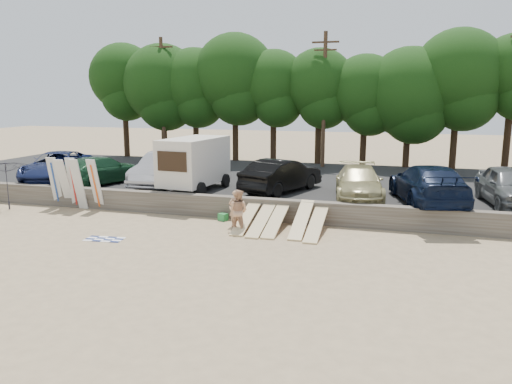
# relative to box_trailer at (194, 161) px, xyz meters

# --- Properties ---
(ground) EXTENTS (120.00, 120.00, 0.00)m
(ground) POSITION_rel_box_trailer_xyz_m (3.01, -5.47, -2.21)
(ground) COLOR tan
(ground) RESTS_ON ground
(seawall) EXTENTS (44.00, 0.50, 1.00)m
(seawall) POSITION_rel_box_trailer_xyz_m (3.01, -2.47, -1.71)
(seawall) COLOR #6B6356
(seawall) RESTS_ON ground
(parking_lot) EXTENTS (44.00, 14.50, 0.70)m
(parking_lot) POSITION_rel_box_trailer_xyz_m (3.01, 5.03, -1.86)
(parking_lot) COLOR #282828
(parking_lot) RESTS_ON ground
(treeline) EXTENTS (32.72, 6.21, 9.36)m
(treeline) POSITION_rel_box_trailer_xyz_m (2.38, 12.08, 4.28)
(treeline) COLOR #382616
(treeline) RESTS_ON parking_lot
(utility_poles) EXTENTS (25.80, 0.26, 9.00)m
(utility_poles) POSITION_rel_box_trailer_xyz_m (5.01, 10.53, 3.22)
(utility_poles) COLOR #473321
(utility_poles) RESTS_ON parking_lot
(box_trailer) EXTENTS (2.78, 4.45, 2.70)m
(box_trailer) POSITION_rel_box_trailer_xyz_m (0.00, 0.00, 0.00)
(box_trailer) COLOR beige
(box_trailer) RESTS_ON parking_lot
(car_0) EXTENTS (4.33, 6.48, 1.65)m
(car_0) POSITION_rel_box_trailer_xyz_m (-8.74, 0.49, -0.69)
(car_0) COLOR #151E49
(car_0) RESTS_ON parking_lot
(car_1) EXTENTS (3.39, 5.64, 1.53)m
(car_1) POSITION_rel_box_trailer_xyz_m (-5.74, 0.29, -0.75)
(car_1) COLOR #163D23
(car_1) RESTS_ON parking_lot
(car_2) EXTENTS (2.16, 5.52, 1.79)m
(car_2) POSITION_rel_box_trailer_xyz_m (-2.22, 0.93, -0.62)
(car_2) COLOR #A4A4A9
(car_2) RESTS_ON parking_lot
(car_3) EXTENTS (3.49, 5.40, 1.68)m
(car_3) POSITION_rel_box_trailer_xyz_m (4.43, 0.84, -0.67)
(car_3) COLOR black
(car_3) RESTS_ON parking_lot
(car_4) EXTENTS (2.84, 5.51, 1.53)m
(car_4) POSITION_rel_box_trailer_xyz_m (8.36, 0.16, -0.75)
(car_4) COLOR tan
(car_4) RESTS_ON parking_lot
(car_5) EXTENTS (3.87, 6.53, 1.78)m
(car_5) POSITION_rel_box_trailer_xyz_m (11.46, -0.06, -0.62)
(car_5) COLOR black
(car_5) RESTS_ON parking_lot
(car_6) EXTENTS (2.68, 5.35, 1.75)m
(car_6) POSITION_rel_box_trailer_xyz_m (14.94, 0.54, -0.64)
(car_6) COLOR #575C5D
(car_6) RESTS_ON parking_lot
(surfboard_upright_0) EXTENTS (0.56, 0.64, 2.56)m
(surfboard_upright_0) POSITION_rel_box_trailer_xyz_m (-6.29, -2.87, -0.93)
(surfboard_upright_0) COLOR silver
(surfboard_upright_0) RESTS_ON ground
(surfboard_upright_1) EXTENTS (0.51, 0.86, 2.50)m
(surfboard_upright_1) POSITION_rel_box_trailer_xyz_m (-5.67, -2.94, -0.96)
(surfboard_upright_1) COLOR silver
(surfboard_upright_1) RESTS_ON ground
(surfboard_upright_2) EXTENTS (0.55, 0.58, 2.57)m
(surfboard_upright_2) POSITION_rel_box_trailer_xyz_m (-5.21, -2.87, -0.93)
(surfboard_upright_2) COLOR silver
(surfboard_upright_2) RESTS_ON ground
(surfboard_upright_3) EXTENTS (0.52, 0.69, 2.54)m
(surfboard_upright_3) POSITION_rel_box_trailer_xyz_m (-4.82, -3.04, -0.94)
(surfboard_upright_3) COLOR silver
(surfboard_upright_3) RESTS_ON ground
(surfboard_upright_4) EXTENTS (0.53, 0.68, 2.54)m
(surfboard_upright_4) POSITION_rel_box_trailer_xyz_m (-3.94, -2.92, -0.94)
(surfboard_upright_4) COLOR silver
(surfboard_upright_4) RESTS_ON ground
(surfboard_low_0) EXTENTS (0.56, 2.91, 0.88)m
(surfboard_low_0) POSITION_rel_box_trailer_xyz_m (4.07, -3.96, -1.77)
(surfboard_low_0) COLOR beige
(surfboard_low_0) RESTS_ON ground
(surfboard_low_1) EXTENTS (0.56, 2.92, 0.83)m
(surfboard_low_1) POSITION_rel_box_trailer_xyz_m (4.76, -4.09, -1.80)
(surfboard_low_1) COLOR beige
(surfboard_low_1) RESTS_ON ground
(surfboard_low_2) EXTENTS (0.56, 2.91, 0.85)m
(surfboard_low_2) POSITION_rel_box_trailer_xyz_m (5.37, -4.01, -1.79)
(surfboard_low_2) COLOR beige
(surfboard_low_2) RESTS_ON ground
(surfboard_low_3) EXTENTS (0.56, 2.85, 1.06)m
(surfboard_low_3) POSITION_rel_box_trailer_xyz_m (6.44, -3.94, -1.68)
(surfboard_low_3) COLOR beige
(surfboard_low_3) RESTS_ON ground
(surfboard_low_4) EXTENTS (0.56, 2.92, 0.84)m
(surfboard_low_4) POSITION_rel_box_trailer_xyz_m (7.08, -4.14, -1.79)
(surfboard_low_4) COLOR beige
(surfboard_low_4) RESTS_ON ground
(beachgoer_a) EXTENTS (0.68, 0.66, 1.58)m
(beachgoer_a) POSITION_rel_box_trailer_xyz_m (3.54, -3.90, -1.42)
(beachgoer_a) COLOR tan
(beachgoer_a) RESTS_ON ground
(beachgoer_b) EXTENTS (0.96, 0.81, 1.76)m
(beachgoer_b) POSITION_rel_box_trailer_xyz_m (3.93, -4.65, -1.33)
(beachgoer_b) COLOR tan
(beachgoer_b) RESTS_ON ground
(cooler) EXTENTS (0.47, 0.43, 0.32)m
(cooler) POSITION_rel_box_trailer_xyz_m (2.68, -3.07, -2.05)
(cooler) COLOR green
(cooler) RESTS_ON ground
(gear_bag) EXTENTS (0.35, 0.31, 0.22)m
(gear_bag) POSITION_rel_box_trailer_xyz_m (3.64, -3.48, -2.10)
(gear_bag) COLOR #C74717
(gear_bag) RESTS_ON ground
(beach_towel) EXTENTS (1.64, 1.64, 0.00)m
(beach_towel) POSITION_rel_box_trailer_xyz_m (-0.74, -7.20, -2.21)
(beach_towel) COLOR white
(beach_towel) RESTS_ON ground
(beach_umbrella) EXTENTS (3.64, 3.61, 2.45)m
(beach_umbrella) POSITION_rel_box_trailer_xyz_m (-8.14, -3.94, -0.99)
(beach_umbrella) COLOR black
(beach_umbrella) RESTS_ON ground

